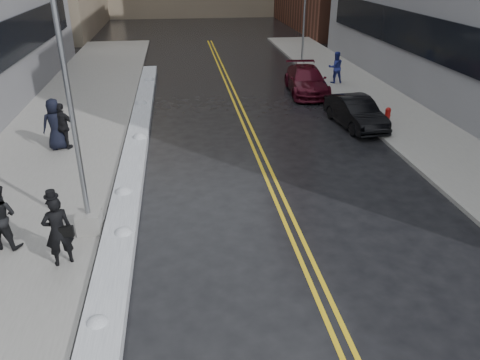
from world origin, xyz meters
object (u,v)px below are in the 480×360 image
object	(u,v)px
pedestrian_c	(56,124)
pedestrian_east	(336,67)
pedestrian_b	(0,217)
pedestrian_d	(63,126)
car_maroon	(306,80)
traffic_signal	(304,15)
car_black	(355,112)
fire_hydrant	(388,114)
pedestrian_fedora	(58,231)
lamppost	(78,154)

from	to	relation	value
pedestrian_c	pedestrian_east	world-z (taller)	pedestrian_c
pedestrian_b	pedestrian_d	distance (m)	7.09
car_maroon	pedestrian_b	bearing A→B (deg)	-125.27
pedestrian_c	traffic_signal	bearing A→B (deg)	-151.03
pedestrian_b	pedestrian_east	world-z (taller)	pedestrian_east
pedestrian_c	car_maroon	size ratio (longest dim) A/B	0.41
pedestrian_d	car_black	distance (m)	12.79
fire_hydrant	pedestrian_east	world-z (taller)	pedestrian_east
car_maroon	pedestrian_fedora	bearing A→B (deg)	-119.40
traffic_signal	pedestrian_d	world-z (taller)	traffic_signal
traffic_signal	car_maroon	xyz separation A→B (m)	(-1.79, -7.95, -2.67)
pedestrian_d	car_black	size ratio (longest dim) A/B	0.45
pedestrian_d	car_black	bearing A→B (deg)	-154.48
pedestrian_d	pedestrian_east	bearing A→B (deg)	-128.64
fire_hydrant	pedestrian_d	size ratio (longest dim) A/B	0.39
traffic_signal	pedestrian_east	distance (m)	6.79
fire_hydrant	car_black	distance (m)	1.55
car_black	car_maroon	size ratio (longest dim) A/B	0.82
traffic_signal	pedestrian_c	size ratio (longest dim) A/B	2.91
traffic_signal	car_black	xyz separation A→B (m)	(-1.04, -13.91, -2.71)
pedestrian_d	car_maroon	bearing A→B (deg)	-129.21
pedestrian_b	pedestrian_c	bearing A→B (deg)	-74.20
pedestrian_b	car_maroon	world-z (taller)	pedestrian_b
car_black	fire_hydrant	bearing A→B (deg)	-9.56
pedestrian_east	pedestrian_d	bearing A→B (deg)	32.47
fire_hydrant	pedestrian_fedora	size ratio (longest dim) A/B	0.38
lamppost	pedestrian_d	bearing A→B (deg)	106.33
fire_hydrant	pedestrian_fedora	xyz separation A→B (m)	(-12.75, -9.47, 0.56)
fire_hydrant	car_maroon	size ratio (longest dim) A/B	0.14
car_maroon	fire_hydrant	bearing A→B (deg)	-64.71
traffic_signal	pedestrian_fedora	size ratio (longest dim) A/B	3.15
pedestrian_d	pedestrian_east	distance (m)	16.79
fire_hydrant	pedestrian_east	distance (m)	7.65
pedestrian_east	car_maroon	distance (m)	2.74
car_black	lamppost	bearing A→B (deg)	-149.34
pedestrian_fedora	car_maroon	world-z (taller)	pedestrian_fedora
pedestrian_fedora	car_black	distance (m)	14.73
pedestrian_east	car_black	size ratio (longest dim) A/B	0.45
car_black	car_maroon	xyz separation A→B (m)	(-0.75, 5.96, 0.05)
pedestrian_d	car_maroon	distance (m)	14.08
pedestrian_east	car_maroon	world-z (taller)	pedestrian_east
traffic_signal	pedestrian_d	distance (m)	20.76
pedestrian_fedora	traffic_signal	bearing A→B (deg)	-141.38
pedestrian_east	car_black	world-z (taller)	pedestrian_east
pedestrian_fedora	pedestrian_b	bearing A→B (deg)	-54.32
pedestrian_fedora	pedestrian_east	size ratio (longest dim) A/B	1.02
lamppost	car_maroon	xyz separation A→B (m)	(10.01, 14.05, -1.80)
lamppost	fire_hydrant	world-z (taller)	lamppost
pedestrian_fedora	car_black	world-z (taller)	pedestrian_fedora
pedestrian_b	car_black	world-z (taller)	pedestrian_b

